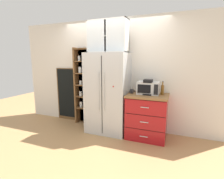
% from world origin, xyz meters
% --- Properties ---
extents(ground_plane, '(10.75, 10.75, 0.00)m').
position_xyz_m(ground_plane, '(0.00, 0.00, 0.00)').
color(ground_plane, tan).
extents(wall_back_cream, '(5.04, 0.10, 2.55)m').
position_xyz_m(wall_back_cream, '(0.00, 0.40, 1.27)').
color(wall_back_cream, silver).
rests_on(wall_back_cream, ground).
extents(refrigerator, '(0.90, 0.67, 1.77)m').
position_xyz_m(refrigerator, '(0.00, 0.03, 0.88)').
color(refrigerator, silver).
rests_on(refrigerator, ground).
extents(pantry_shelf_column, '(0.53, 0.24, 1.92)m').
position_xyz_m(pantry_shelf_column, '(-0.74, 0.30, 0.98)').
color(pantry_shelf_column, brown).
rests_on(pantry_shelf_column, ground).
extents(counter_cabinet, '(0.82, 0.67, 0.92)m').
position_xyz_m(counter_cabinet, '(0.89, 0.03, 0.46)').
color(counter_cabinet, '#A8161C').
rests_on(counter_cabinet, ground).
extents(microwave, '(0.44, 0.33, 0.26)m').
position_xyz_m(microwave, '(0.88, 0.08, 1.05)').
color(microwave, silver).
rests_on(microwave, counter_cabinet).
extents(coffee_maker, '(0.17, 0.20, 0.31)m').
position_xyz_m(coffee_maker, '(0.89, 0.04, 1.08)').
color(coffee_maker, black).
rests_on(coffee_maker, counter_cabinet).
extents(mug_charcoal, '(0.11, 0.07, 0.08)m').
position_xyz_m(mug_charcoal, '(0.54, 0.05, 0.96)').
color(mug_charcoal, '#2D2D33').
rests_on(mug_charcoal, counter_cabinet).
extents(bottle_amber, '(0.06, 0.06, 0.27)m').
position_xyz_m(bottle_amber, '(1.16, 0.11, 1.04)').
color(bottle_amber, brown).
rests_on(bottle_amber, counter_cabinet).
extents(bottle_clear, '(0.07, 0.07, 0.26)m').
position_xyz_m(bottle_clear, '(0.89, -0.02, 1.03)').
color(bottle_clear, silver).
rests_on(bottle_clear, counter_cabinet).
extents(upper_cabinet, '(0.86, 0.32, 0.67)m').
position_xyz_m(upper_cabinet, '(0.00, 0.08, 2.10)').
color(upper_cabinet, silver).
rests_on(upper_cabinet, refrigerator).
extents(chalkboard_menu, '(0.60, 0.04, 1.40)m').
position_xyz_m(chalkboard_menu, '(-1.32, 0.33, 0.71)').
color(chalkboard_menu, brown).
rests_on(chalkboard_menu, ground).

